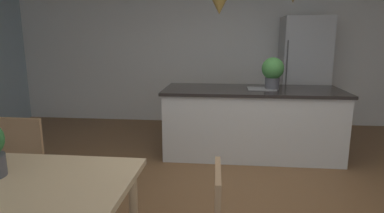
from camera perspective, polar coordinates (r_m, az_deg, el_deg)
name	(u,v)px	position (r m, az deg, el deg)	size (l,w,h in m)	color
ground_plane	(236,211)	(3.15, 7.93, -17.94)	(10.00, 8.40, 0.04)	brown
wall_back_kitchen	(233,50)	(6.00, 7.33, 9.95)	(10.00, 0.12, 2.70)	white
chair_far_left	(15,166)	(3.17, -29.01, -9.32)	(0.40, 0.40, 0.87)	#A87F56
kitchen_island	(251,121)	(4.39, 10.47, -2.57)	(2.32, 0.93, 0.91)	silver
refrigerator	(303,75)	(5.77, 19.14, 5.40)	(0.76, 0.67, 1.91)	#B2B5B7
pendant_over_island_main	(219,5)	(4.26, 4.89, 17.56)	(0.24, 0.24, 0.85)	black
potted_plant_on_island	(273,71)	(4.30, 14.18, 6.12)	(0.29, 0.29, 0.42)	#4C4C51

